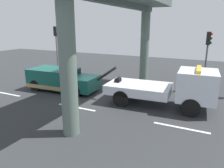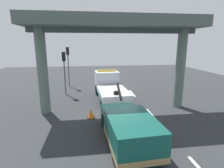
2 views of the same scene
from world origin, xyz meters
name	(u,v)px [view 1 (image 1 of 2)]	position (x,y,z in m)	size (l,w,h in m)	color
ground_plane	(97,96)	(0.00, 0.00, -0.05)	(60.00, 40.00, 0.10)	#2D3033
lane_stripe_west	(7,94)	(-6.00, -2.49, 0.00)	(2.60, 0.16, 0.01)	silver
lane_stripe_mid	(76,107)	(0.00, -2.49, 0.00)	(2.60, 0.16, 0.01)	silver
lane_stripe_east	(181,128)	(6.00, -2.49, 0.00)	(2.60, 0.16, 0.01)	silver
tow_truck_white	(171,87)	(4.95, 0.05, 1.20)	(7.31, 2.74, 2.46)	silver
towed_van_green	(60,80)	(-3.15, 0.00, 0.78)	(5.32, 2.49, 1.58)	#145147
overpass_structure	(120,3)	(1.65, 0.00, 5.96)	(3.60, 12.41, 6.89)	#596B60
traffic_light_near	(56,40)	(-6.98, 4.35, 3.35)	(0.39, 0.32, 4.61)	#515456
traffic_light_far	(208,49)	(6.52, 4.35, 3.12)	(0.39, 0.32, 4.28)	#515456
traffic_cone_orange	(112,85)	(0.23, 1.88, 0.30)	(0.54, 0.54, 0.64)	orange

